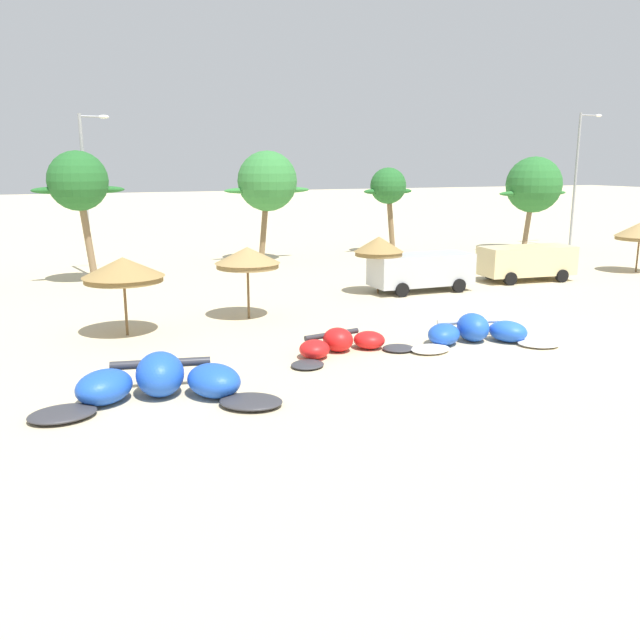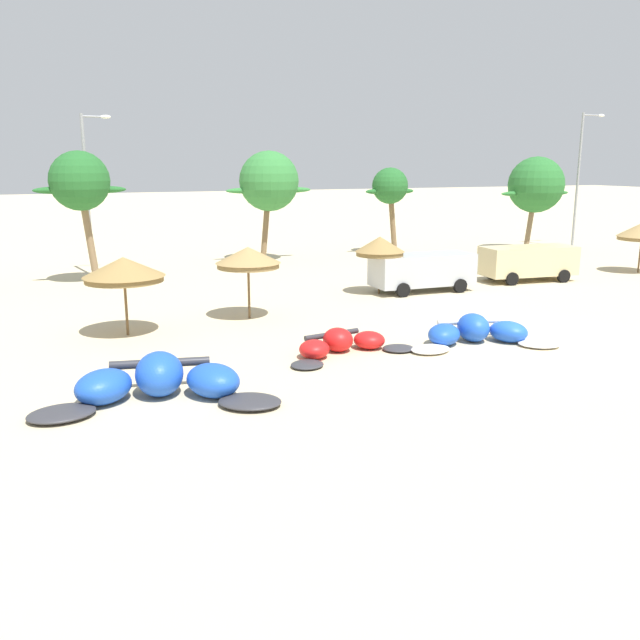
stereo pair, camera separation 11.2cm
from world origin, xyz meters
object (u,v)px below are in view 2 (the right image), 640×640
object	(u,v)px
palm_center_right	(536,185)
lamppost_west_center	(580,174)
palm_left_of_gap	(269,182)
palm_center_left	(390,187)
kite_left	(342,344)
beach_umbrella_middle	(248,257)
beach_umbrella_near_palms	(380,246)
lamppost_west	(89,187)
kite_far_left	(159,383)
palm_left	(80,182)
beach_umbrella_near_van	(124,269)
parked_car_second	(420,269)
kite_left_of_center	(476,333)
parked_van	(526,261)

from	to	relation	value
palm_center_right	lamppost_west_center	size ratio (longest dim) A/B	0.68
palm_left_of_gap	palm_center_left	bearing A→B (deg)	2.72
kite_left	beach_umbrella_middle	distance (m)	6.64
beach_umbrella_near_palms	lamppost_west_center	world-z (taller)	lamppost_west_center
lamppost_west	lamppost_west_center	distance (m)	34.06
kite_far_left	palm_left	size ratio (longest dim) A/B	0.96
kite_left	beach_umbrella_near_van	bearing A→B (deg)	140.14
palm_left	palm_center_right	world-z (taller)	palm_left
parked_car_second	palm_center_right	xyz separation A→B (m)	(15.58, 10.56, 3.53)
lamppost_west	palm_center_right	bearing A→B (deg)	-0.84
kite_left_of_center	lamppost_west	world-z (taller)	lamppost_west
parked_van	lamppost_west_center	bearing A→B (deg)	38.68
beach_umbrella_middle	parked_van	bearing A→B (deg)	10.01
beach_umbrella_near_van	beach_umbrella_near_palms	distance (m)	12.71
kite_left_of_center	kite_far_left	bearing A→B (deg)	-172.24
palm_center_left	lamppost_west	world-z (taller)	lamppost_west
beach_umbrella_near_palms	palm_center_right	xyz separation A→B (m)	(17.69, 10.31, 2.31)
beach_umbrella_middle	palm_left_of_gap	world-z (taller)	palm_left_of_gap
beach_umbrella_near_van	palm_center_right	bearing A→B (deg)	24.86
parked_car_second	palm_center_left	world-z (taller)	palm_center_left
kite_far_left	beach_umbrella_near_palms	bearing A→B (deg)	41.71
kite_left_of_center	parked_van	size ratio (longest dim) A/B	1.05
kite_left_of_center	palm_center_left	distance (m)	24.19
palm_center_left	lamppost_west_center	world-z (taller)	lamppost_west_center
beach_umbrella_near_van	palm_center_left	world-z (taller)	palm_center_left
kite_left	palm_left_of_gap	world-z (taller)	palm_left_of_gap
lamppost_west	kite_far_left	bearing A→B (deg)	-90.31
kite_far_left	beach_umbrella_middle	world-z (taller)	beach_umbrella_middle
kite_far_left	kite_left_of_center	bearing A→B (deg)	7.76
beach_umbrella_near_van	palm_left	size ratio (longest dim) A/B	0.43
palm_left_of_gap	lamppost_west	size ratio (longest dim) A/B	0.79
kite_left	palm_center_right	bearing A→B (deg)	38.92
kite_left	parked_van	distance (m)	17.35
parked_car_second	lamppost_west_center	bearing A→B (deg)	28.78
parked_van	palm_left	xyz separation A→B (m)	(-21.68, 7.96, 4.11)
beach_umbrella_near_van	beach_umbrella_middle	distance (m)	4.99
kite_left_of_center	palm_left	bearing A→B (deg)	123.63
beach_umbrella_middle	lamppost_west_center	distance (m)	32.18
parked_car_second	palm_left_of_gap	bearing A→B (deg)	105.37
beach_umbrella_middle	lamppost_west	bearing A→B (deg)	109.99
beach_umbrella_near_van	palm_center_left	size ratio (longest dim) A/B	0.50
palm_center_left	parked_car_second	bearing A→B (deg)	-112.12
kite_left_of_center	beach_umbrella_middle	bearing A→B (deg)	132.49
parked_van	parked_car_second	world-z (taller)	same
beach_umbrella_middle	palm_center_right	world-z (taller)	palm_center_right
kite_far_left	palm_center_left	size ratio (longest dim) A/B	1.11
kite_far_left	palm_center_right	world-z (taller)	palm_center_right
palm_center_left	lamppost_west_center	distance (m)	14.64
palm_left	palm_center_left	size ratio (longest dim) A/B	1.16
beach_umbrella_near_van	lamppost_west	bearing A→B (deg)	89.87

